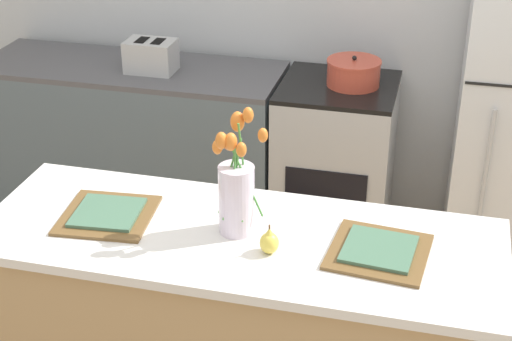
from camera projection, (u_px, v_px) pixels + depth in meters
back_counter at (135, 140)px, 4.50m from camera, size 1.68×0.60×0.90m
stove_range at (335, 163)px, 4.25m from camera, size 0.60×0.61×0.90m
flower_vase at (236, 190)px, 2.62m from camera, size 0.19×0.14×0.44m
pear_figurine at (269, 242)px, 2.55m from camera, size 0.06×0.06×0.10m
plate_setting_left at (108, 214)px, 2.77m from camera, size 0.34×0.34×0.02m
plate_setting_right at (379, 251)px, 2.56m from camera, size 0.34×0.34×0.02m
toaster at (151, 56)px, 4.19m from camera, size 0.28×0.18×0.17m
cooking_pot at (354, 73)px, 4.01m from camera, size 0.28×0.28×0.16m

